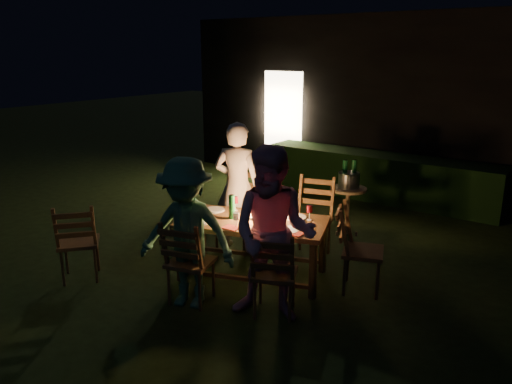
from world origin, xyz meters
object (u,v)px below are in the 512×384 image
Objects in this scene: chair_end at (360,264)px; bottle_bucket_b at (354,177)px; dining_table at (253,226)px; chair_far_right at (312,233)px; bottle_table at (232,207)px; person_opp_right at (273,235)px; ice_bucket at (349,180)px; lantern at (258,206)px; person_opp_left at (187,234)px; chair_far_left at (237,225)px; chair_spare at (80,255)px; bottle_bucket_a at (345,177)px; person_house_side at (238,186)px; side_table at (348,193)px; chair_near_left at (190,276)px; chair_near_right at (274,288)px.

bottle_bucket_b reaches higher than chair_end.
dining_table is 5.79× the size of bottle_bucket_b.
chair_far_right is 1.23m from bottle_table.
ice_bucket is (-0.43, 2.55, -0.06)m from person_opp_right.
person_opp_left is at bearing -100.41° from lantern.
person_opp_left is 4.48× the size of lantern.
chair_far_left is at bearing 119.40° from person_opp_right.
chair_spare reaches higher than dining_table.
bottle_bucket_a is at bearing 63.87° from dining_table.
chair_far_right is at bearing 177.24° from person_house_side.
chair_end is at bearing 46.45° from person_opp_right.
ice_bucket is (0.24, 1.87, -0.05)m from lantern.
chair_far_left is 3.09× the size of lantern.
bottle_bucket_a is (-0.04, 0.98, 0.53)m from chair_far_right.
side_table is (0.27, 1.93, -0.02)m from dining_table.
chair_near_left is at bearing -101.96° from lantern.
bottle_bucket_a is (0.39, 2.77, 0.56)m from chair_near_left.
bottle_bucket_a reaches higher than ice_bucket.
lantern is 1.93m from bottle_bucket_b.
lantern is 0.30m from bottle_table.
person_house_side is at bearing -127.10° from bottle_bucket_b.
bottle_bucket_a is at bearing -145.43° from person_house_side.
bottle_table is 0.88× the size of bottle_bucket_a.
bottle_table is at bearing 103.71° from person_house_side.
person_opp_left is at bearing 97.23° from chair_far_left.
side_table is (-0.89, 1.52, 0.31)m from chair_end.
chair_near_right is at bearing -81.90° from bottle_bucket_b.
side_table is (-0.41, 2.50, 0.32)m from chair_near_right.
chair_spare is at bearing 172.00° from person_opp_left.
lantern is at bearing 28.94° from bottle_table.
person_opp_right reaches higher than lantern.
person_opp_right reaches higher than person_opp_left.
chair_end is at bearing -59.68° from ice_bucket.
chair_spare is 3.04× the size of bottle_bucket_a.
bottle_bucket_a is at bearing 76.98° from bottle_table.
ice_bucket is at bearing 82.67° from lantern.
ice_bucket is (-0.41, 2.50, 0.52)m from chair_near_right.
lantern is 1.17× the size of ice_bucket.
chair_end is 3.13× the size of bottle_bucket_b.
bottle_bucket_a is (-0.05, -0.04, 0.24)m from side_table.
person_opp_right is (1.38, -1.20, 0.54)m from chair_far_left.
bottle_bucket_b is (0.29, 1.91, -0.00)m from lantern.
person_opp_left is at bearing -97.52° from bottle_bucket_a.
chair_far_left is 1.90m from person_opp_right.
chair_far_left is at bearing 144.02° from lantern.
ice_bucket is at bearing -105.43° from chair_far_right.
person_opp_right is 2.60m from side_table.
chair_end is 3.18m from chair_spare.
side_table is at bearing 82.67° from lantern.
bottle_table is (0.44, -0.66, 0.51)m from chair_far_left.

